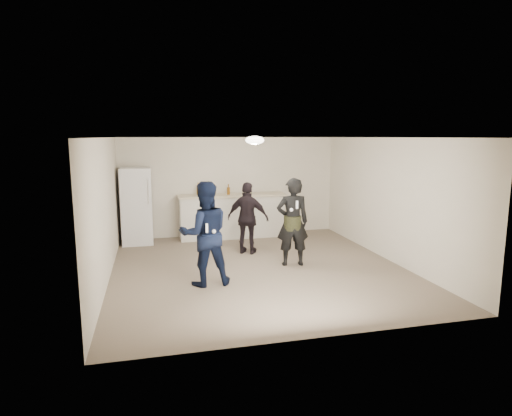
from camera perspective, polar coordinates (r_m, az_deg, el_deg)
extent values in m
plane|color=#6B5B4C|center=(8.36, 0.33, -8.02)|extent=(6.00, 6.00, 0.00)
plane|color=silver|center=(7.97, 0.35, 9.38)|extent=(6.00, 6.00, 0.00)
plane|color=beige|center=(10.98, -3.47, 2.86)|extent=(6.00, 0.00, 6.00)
plane|color=beige|center=(5.27, 8.30, -4.52)|extent=(6.00, 0.00, 6.00)
plane|color=beige|center=(7.88, -19.45, -0.30)|extent=(0.00, 6.00, 6.00)
plane|color=beige|center=(9.13, 17.33, 1.09)|extent=(0.00, 6.00, 6.00)
cube|color=beige|center=(10.77, -3.18, -1.17)|extent=(2.60, 0.56, 1.05)
cube|color=beige|center=(10.68, -3.21, 1.70)|extent=(2.68, 0.64, 0.04)
cube|color=white|center=(10.47, -15.62, 0.27)|extent=(0.70, 0.70, 1.80)
cylinder|color=silver|center=(10.04, -14.19, 2.25)|extent=(0.02, 0.02, 0.60)
ellipsoid|color=white|center=(8.26, -0.17, 9.04)|extent=(0.36, 0.36, 0.16)
cylinder|color=silver|center=(10.58, -6.51, 2.16)|extent=(0.08, 0.08, 0.17)
imported|color=#0E1B3D|center=(7.30, -6.84, -3.42)|extent=(0.90, 0.72, 1.78)
imported|color=black|center=(8.39, 4.89, -1.87)|extent=(0.68, 0.49, 1.74)
cylinder|color=#313618|center=(8.39, 4.89, -1.99)|extent=(0.34, 0.34, 0.28)
imported|color=black|center=(9.21, -1.09, -1.37)|extent=(0.98, 0.78, 1.56)
cube|color=white|center=(7.00, -6.58, -2.67)|extent=(0.04, 0.04, 0.15)
sphere|color=silver|center=(7.06, -5.63, -3.13)|extent=(0.07, 0.07, 0.07)
cube|color=white|center=(8.09, 5.49, 0.45)|extent=(0.04, 0.04, 0.15)
sphere|color=white|center=(8.10, 4.74, -0.24)|extent=(0.07, 0.07, 0.07)
cylinder|color=#8E6814|center=(10.68, -7.73, 2.35)|extent=(0.07, 0.07, 0.23)
cylinder|color=silver|center=(10.42, -5.72, 2.05)|extent=(0.07, 0.07, 0.17)
cylinder|color=#164E20|center=(10.69, -6.35, 2.48)|extent=(0.06, 0.06, 0.26)
cylinder|color=brown|center=(10.65, -3.69, 2.28)|extent=(0.08, 0.08, 0.18)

